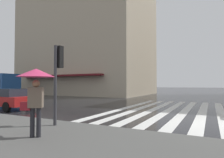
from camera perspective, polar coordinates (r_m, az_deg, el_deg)
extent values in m
plane|color=black|center=(9.43, 27.47, -11.82)|extent=(220.00, 220.00, 0.00)
cube|color=silver|center=(13.40, 29.81, -8.69)|extent=(13.00, 0.50, 0.01)
cube|color=silver|center=(13.40, 25.48, -8.75)|extent=(13.00, 0.50, 0.01)
cube|color=silver|center=(13.47, 21.18, -8.76)|extent=(13.00, 0.50, 0.01)
cube|color=silver|center=(13.62, 16.94, -8.72)|extent=(13.00, 0.50, 0.01)
cube|color=silver|center=(13.83, 12.82, -8.64)|extent=(13.00, 0.50, 0.01)
cube|color=silver|center=(14.12, 8.85, -8.52)|extent=(13.00, 0.50, 0.01)
cube|color=silver|center=(14.47, 5.05, -8.37)|extent=(13.00, 0.50, 0.01)
cube|color=tan|center=(36.24, -6.97, 10.64)|extent=(14.77, 21.50, 18.82)
cube|color=#591419|center=(29.21, -15.93, 0.96)|extent=(1.20, 15.05, 0.24)
cylinder|color=#333338|center=(7.58, -16.60, -1.75)|extent=(0.12, 0.12, 3.04)
cube|color=black|center=(7.78, -15.61, 6.35)|extent=(0.22, 0.30, 0.85)
sphere|color=red|center=(7.92, -14.99, 8.26)|extent=(0.17, 0.17, 0.17)
sphere|color=orange|center=(7.87, -15.01, 6.26)|extent=(0.17, 0.17, 0.17)
sphere|color=green|center=(7.84, -15.02, 4.23)|extent=(0.17, 0.17, 0.17)
cube|color=maroon|center=(15.00, -28.96, -5.60)|extent=(1.75, 4.10, 0.60)
cube|color=#232833|center=(14.85, -28.61, -3.52)|extent=(1.54, 2.46, 0.50)
cylinder|color=black|center=(16.52, -28.98, -6.26)|extent=(0.20, 0.62, 0.62)
cylinder|color=black|center=(13.54, -28.96, -7.32)|extent=(0.20, 0.62, 0.62)
cylinder|color=black|center=(14.51, -23.48, -7.00)|extent=(0.20, 0.62, 0.62)
cylinder|color=black|center=(27.95, -27.74, -3.93)|extent=(0.30, 1.00, 1.00)
cube|color=#6B5B4C|center=(6.07, -21.82, -5.16)|extent=(0.42, 0.47, 0.60)
sphere|color=#936B4C|center=(6.06, -21.78, -1.29)|extent=(0.22, 0.22, 0.22)
cylinder|color=#232328|center=(6.14, -21.07, -11.99)|extent=(0.13, 0.13, 0.86)
cylinder|color=#232328|center=(6.19, -22.71, -11.89)|extent=(0.13, 0.13, 0.86)
cube|color=maroon|center=(6.18, -24.36, -7.39)|extent=(0.29, 0.32, 0.24)
cone|color=#C63360|center=(6.07, -21.75, 1.76)|extent=(1.09, 1.09, 0.25)
cylinder|color=#4C4C51|center=(6.07, -21.80, -3.22)|extent=(0.02, 0.02, 0.81)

